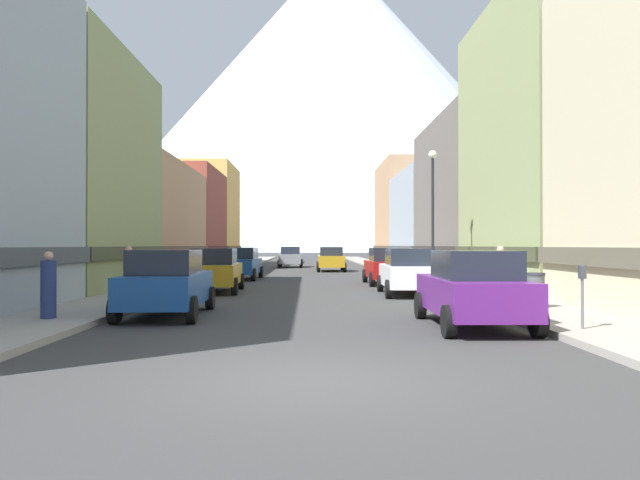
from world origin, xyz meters
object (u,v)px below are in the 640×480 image
car_driving_0 (331,259)px  potted_plant_2 (462,272)px  pedestrian_0 (48,288)px  car_left_2 (241,263)px  streetlamp_right (433,197)px  pedestrian_1 (500,274)px  potted_plant_0 (147,276)px  car_left_1 (215,270)px  car_right_0 (473,289)px  trash_bin_right (534,290)px  car_right_2 (387,266)px  parking_meter_near (582,288)px  pedestrian_2 (129,273)px  car_right_1 (408,272)px  car_driving_1 (291,257)px  car_left_0 (167,283)px  potted_plant_1 (150,276)px

car_driving_0 → potted_plant_2: 17.49m
pedestrian_0 → car_left_2: bearing=82.7°
potted_plant_2 → streetlamp_right: 4.02m
potted_plant_2 → pedestrian_1: 7.98m
pedestrian_0 → potted_plant_0: bearing=93.7°
car_left_1 → pedestrian_1: 11.21m
car_right_0 → trash_bin_right: car_right_0 is taller
car_right_0 → potted_plant_2: size_ratio=4.71×
car_right_2 → parking_meter_near: 16.77m
potted_plant_0 → pedestrian_2: 5.23m
car_right_1 → car_driving_1: size_ratio=1.01×
car_left_0 → car_driving_1: 36.15m
car_left_1 → car_driving_0: (5.40, 19.61, 0.00)m
potted_plant_0 → streetlamp_right: (12.35, -0.22, 3.42)m
car_left_0 → car_left_2: size_ratio=1.00×
car_left_1 → parking_meter_near: bearing=-51.5°
car_right_0 → car_driving_0: 30.35m
car_right_2 → pedestrian_2: size_ratio=2.56×
car_left_1 → potted_plant_0: car_left_1 is taller
trash_bin_right → potted_plant_1: (-13.35, 9.86, -0.08)m
car_right_1 → streetlamp_right: streetlamp_right is taller
pedestrian_1 → potted_plant_1: bearing=151.6°
car_right_2 → parking_meter_near: bearing=-83.3°
potted_plant_2 → pedestrian_2: pedestrian_2 is taller
car_left_1 → pedestrian_2: pedestrian_2 is taller
car_driving_1 → car_left_0: bearing=-93.5°
parking_meter_near → potted_plant_0: size_ratio=1.69×
potted_plant_0 → pedestrian_0: bearing=-86.3°
pedestrian_0 → car_right_2: bearing=55.5°
car_driving_1 → pedestrian_1: pedestrian_1 is taller
car_left_0 → car_right_0: same height
potted_plant_0 → car_left_0: bearing=-72.2°
car_left_1 → parking_meter_near: 15.33m
car_driving_1 → pedestrian_2: size_ratio=2.55×
parking_meter_near → trash_bin_right: 4.37m
potted_plant_1 → pedestrian_0: 12.17m
pedestrian_0 → trash_bin_right: bearing=10.3°
potted_plant_2 → pedestrian_1: size_ratio=0.54×
pedestrian_1 → streetlamp_right: (-0.90, 6.40, 3.03)m
car_left_1 → car_driving_0: 20.34m
car_right_0 → car_left_1: bearing=125.5°
car_driving_1 → parking_meter_near: 40.41m
car_left_1 → car_right_1: size_ratio=1.00×
car_left_1 → car_driving_0: size_ratio=1.01×
trash_bin_right → potted_plant_0: 16.28m
streetlamp_right → car_right_0: bearing=-97.3°
car_driving_0 → potted_plant_1: bearing=-116.3°
car_left_2 → car_right_2: size_ratio=1.01×
parking_meter_near → potted_plant_1: size_ratio=1.54×
car_driving_0 → car_driving_1: 8.75m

